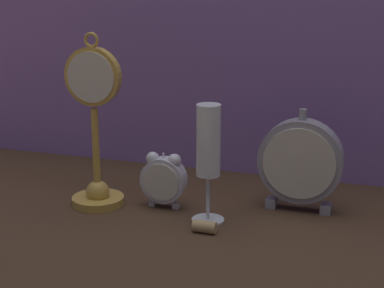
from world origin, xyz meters
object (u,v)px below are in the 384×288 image
Objects in this scene: mantel_clock_silver at (300,162)px; pocket_watch_on_stand at (95,139)px; alarm_clock_twin_bell at (164,178)px; champagne_flute at (208,149)px; wine_cork at (205,227)px.

pocket_watch_on_stand is at bearing -166.07° from mantel_clock_silver.
alarm_clock_twin_bell is 0.50× the size of champagne_flute.
mantel_clock_silver reaches higher than wine_cork.
pocket_watch_on_stand is 0.23m from champagne_flute.
alarm_clock_twin_bell is (0.13, 0.03, -0.07)m from pocket_watch_on_stand.
alarm_clock_twin_bell is at bearing 159.47° from champagne_flute.
alarm_clock_twin_bell is at bearing 11.47° from pocket_watch_on_stand.
pocket_watch_on_stand reaches higher than alarm_clock_twin_bell.
alarm_clock_twin_bell is at bearing 140.37° from wine_cork.
pocket_watch_on_stand is at bearing -168.53° from alarm_clock_twin_bell.
pocket_watch_on_stand is 1.54× the size of champagne_flute.
alarm_clock_twin_bell is at bearing -164.82° from mantel_clock_silver.
pocket_watch_on_stand is 0.40m from mantel_clock_silver.
alarm_clock_twin_bell is 0.55× the size of mantel_clock_silver.
pocket_watch_on_stand reaches higher than champagne_flute.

